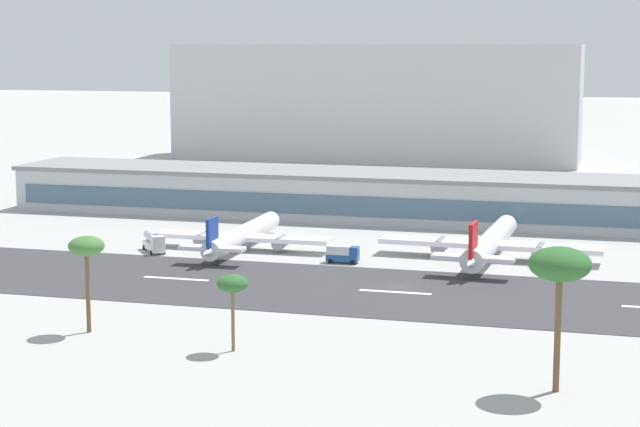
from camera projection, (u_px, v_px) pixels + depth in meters
name	position (u px, v px, depth m)	size (l,w,h in m)	color
ground_plane	(400.00, 288.00, 182.10)	(1400.00, 1400.00, 0.00)	#A8A8A3
runway_strip	(395.00, 292.00, 178.48)	(800.00, 36.14, 0.08)	#38383A
runway_centreline_dash_3	(176.00, 279.00, 188.71)	(12.00, 1.20, 0.01)	white
runway_centreline_dash_4	(395.00, 292.00, 178.47)	(12.00, 1.20, 0.01)	white
terminal_building	(397.00, 196.00, 252.45)	(186.30, 24.18, 10.88)	#B7BABC
distant_hotel_block	(375.00, 103.00, 380.88)	(140.54, 31.89, 40.20)	#BCBCC1
airliner_navy_tail_gate_0	(240.00, 236.00, 214.62)	(36.11, 42.47, 8.86)	white
airliner_red_tail_gate_1	(489.00, 244.00, 204.91)	(42.30, 47.12, 9.83)	white
service_box_truck_0	(343.00, 254.00, 202.35)	(6.09, 2.89, 3.25)	#23569E
service_baggage_tug_1	(563.00, 269.00, 192.00)	(2.51, 3.49, 2.20)	#2D3338
service_fuel_truck_2	(154.00, 242.00, 213.24)	(7.30, 8.29, 3.95)	white
palm_tree_0	(560.00, 267.00, 125.28)	(7.26, 7.26, 17.18)	brown
palm_tree_1	(233.00, 285.00, 142.98)	(4.20, 4.20, 10.29)	brown
palm_tree_2	(86.00, 249.00, 152.05)	(5.06, 5.06, 13.75)	brown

